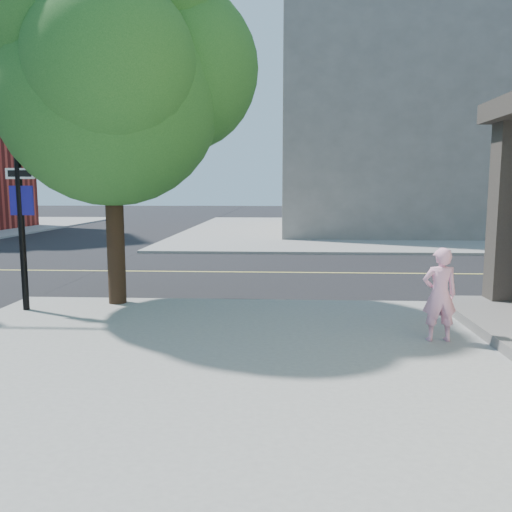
{
  "coord_description": "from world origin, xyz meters",
  "views": [
    {
      "loc": [
        4.99,
        -11.39,
        2.64
      ],
      "look_at": [
        4.47,
        -1.27,
        1.3
      ],
      "focal_mm": 35.32,
      "sensor_mm": 36.0,
      "label": 1
    }
  ],
  "objects": [
    {
      "name": "road_ew",
      "position": [
        0.0,
        4.5,
        0.01
      ],
      "size": [
        140.0,
        9.0,
        0.01
      ],
      "primitive_type": "cube",
      "color": "black",
      "rests_on": "ground"
    },
    {
      "name": "man_on_phone",
      "position": [
        7.62,
        -3.04,
        0.91
      ],
      "size": [
        0.59,
        0.4,
        1.58
      ],
      "primitive_type": "imported",
      "rotation": [
        0.0,
        0.0,
        3.18
      ],
      "color": "#F1A0C2",
      "rests_on": "sidewalk_se"
    },
    {
      "name": "ground",
      "position": [
        0.0,
        0.0,
        0.0
      ],
      "size": [
        140.0,
        140.0,
        0.0
      ],
      "primitive_type": "plane",
      "color": "black",
      "rests_on": "ground"
    },
    {
      "name": "filler_ne",
      "position": [
        14.0,
        22.0,
        7.12
      ],
      "size": [
        18.0,
        16.0,
        14.0
      ],
      "primitive_type": "cube",
      "color": "slate",
      "rests_on": "sidewalk_ne"
    },
    {
      "name": "sidewalk_ne",
      "position": [
        13.5,
        21.5,
        0.06
      ],
      "size": [
        29.0,
        25.0,
        0.12
      ],
      "primitive_type": "cube",
      "color": "gray",
      "rests_on": "ground"
    },
    {
      "name": "street_tree",
      "position": [
        1.45,
        -0.49,
        5.2
      ],
      "size": [
        5.94,
        5.4,
        7.88
      ],
      "rotation": [
        0.0,
        0.0,
        -0.4
      ],
      "color": "black",
      "rests_on": "sidewalk_se"
    }
  ]
}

